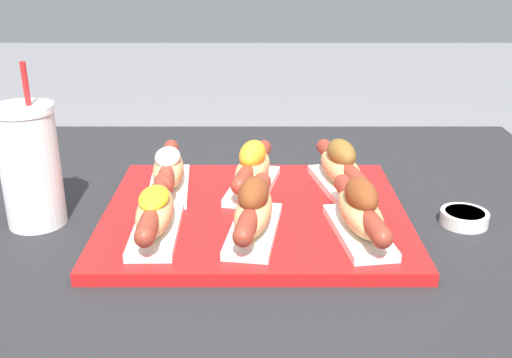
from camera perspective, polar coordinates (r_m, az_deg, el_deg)
name	(u,v)px	position (r m, az deg, el deg)	size (l,w,h in m)	color
serving_tray	(256,214)	(0.89, 0.00, -3.40)	(0.44, 0.37, 0.02)	red
hot_dog_0	(156,212)	(0.81, -9.49, -3.15)	(0.06, 0.20, 0.06)	white
hot_dog_1	(255,210)	(0.80, -0.13, -2.99)	(0.08, 0.20, 0.08)	white
hot_dog_2	(361,212)	(0.81, 10.00, -3.08)	(0.08, 0.20, 0.08)	white
hot_dog_3	(170,170)	(0.95, -8.24, 0.86)	(0.07, 0.20, 0.07)	white
hot_dog_4	(254,168)	(0.94, -0.22, 1.01)	(0.09, 0.20, 0.08)	white
hot_dog_5	(342,167)	(0.96, 8.16, 1.12)	(0.09, 0.20, 0.08)	white
sauce_bowl	(465,217)	(0.93, 19.32, -3.46)	(0.07, 0.07, 0.02)	silver
drink_cup	(31,166)	(0.91, -20.60, 1.19)	(0.09, 0.09, 0.24)	white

